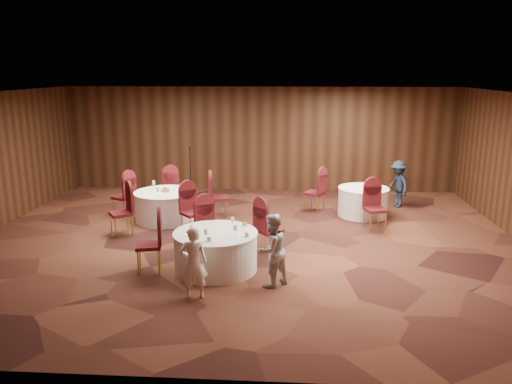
# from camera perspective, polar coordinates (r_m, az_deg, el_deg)

# --- Properties ---
(ground) EXTENTS (12.00, 12.00, 0.00)m
(ground) POSITION_cam_1_polar(r_m,az_deg,el_deg) (11.03, -1.11, -5.79)
(ground) COLOR black
(ground) RESTS_ON ground
(room_shell) EXTENTS (12.00, 12.00, 12.00)m
(room_shell) POSITION_cam_1_polar(r_m,az_deg,el_deg) (10.53, -1.16, 4.33)
(room_shell) COLOR silver
(room_shell) RESTS_ON ground
(table_main) EXTENTS (1.59, 1.59, 0.74)m
(table_main) POSITION_cam_1_polar(r_m,az_deg,el_deg) (9.51, -4.62, -6.70)
(table_main) COLOR white
(table_main) RESTS_ON ground
(table_left) EXTENTS (1.56, 1.56, 0.74)m
(table_left) POSITION_cam_1_polar(r_m,az_deg,el_deg) (12.72, -10.25, -1.56)
(table_left) COLOR white
(table_left) RESTS_ON ground
(table_right) EXTENTS (1.30, 1.30, 0.74)m
(table_right) POSITION_cam_1_polar(r_m,az_deg,el_deg) (13.21, 12.14, -1.07)
(table_right) COLOR white
(table_right) RESTS_ON ground
(chairs_main) EXTENTS (2.90, 1.97, 1.00)m
(chairs_main) POSITION_cam_1_polar(r_m,az_deg,el_deg) (10.14, -5.55, -4.64)
(chairs_main) COLOR #3A0B11
(chairs_main) RESTS_ON ground
(chairs_left) EXTENTS (3.15, 3.00, 1.00)m
(chairs_left) POSITION_cam_1_polar(r_m,az_deg,el_deg) (12.66, -10.18, -1.04)
(chairs_left) COLOR #3A0B11
(chairs_left) RESTS_ON ground
(chairs_right) EXTENTS (2.03, 2.22, 1.00)m
(chairs_right) POSITION_cam_1_polar(r_m,az_deg,el_deg) (12.75, 9.91, -0.93)
(chairs_right) COLOR #3A0B11
(chairs_right) RESTS_ON ground
(tabletop_main) EXTENTS (1.12, 1.08, 0.22)m
(tabletop_main) POSITION_cam_1_polar(r_m,az_deg,el_deg) (9.21, -3.54, -4.34)
(tabletop_main) COLOR silver
(tabletop_main) RESTS_ON table_main
(tabletop_left) EXTENTS (0.88, 0.85, 0.22)m
(tabletop_left) POSITION_cam_1_polar(r_m,az_deg,el_deg) (12.60, -10.34, 0.38)
(tabletop_left) COLOR silver
(tabletop_left) RESTS_ON table_left
(tabletop_right) EXTENTS (0.08, 0.08, 0.22)m
(tabletop_right) POSITION_cam_1_polar(r_m,az_deg,el_deg) (12.93, 13.39, 0.92)
(tabletop_right) COLOR silver
(tabletop_right) RESTS_ON table_right
(mic_stand) EXTENTS (0.24, 0.24, 1.51)m
(mic_stand) POSITION_cam_1_polar(r_m,az_deg,el_deg) (14.89, -7.46, 1.02)
(mic_stand) COLOR black
(mic_stand) RESTS_ON ground
(woman_a) EXTENTS (0.50, 0.38, 1.25)m
(woman_a) POSITION_cam_1_polar(r_m,az_deg,el_deg) (8.31, -7.16, -8.04)
(woman_a) COLOR white
(woman_a) RESTS_ON ground
(woman_b) EXTENTS (0.80, 0.80, 1.31)m
(woman_b) POSITION_cam_1_polar(r_m,az_deg,el_deg) (8.72, 1.79, -6.66)
(woman_b) COLOR #BABABF
(woman_b) RESTS_ON ground
(man_c) EXTENTS (0.72, 0.94, 1.29)m
(man_c) POSITION_cam_1_polar(r_m,az_deg,el_deg) (14.24, 15.94, 0.90)
(man_c) COLOR #151E31
(man_c) RESTS_ON ground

